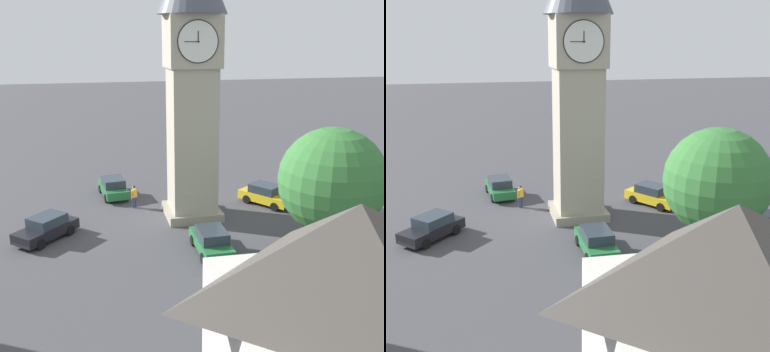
% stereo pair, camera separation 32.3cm
% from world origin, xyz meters
% --- Properties ---
extents(ground_plane, '(200.00, 200.00, 0.00)m').
position_xyz_m(ground_plane, '(0.00, 0.00, 0.00)').
color(ground_plane, '#424247').
extents(clock_tower, '(4.51, 4.51, 19.04)m').
position_xyz_m(clock_tower, '(0.00, 0.00, 11.09)').
color(clock_tower, gray).
rests_on(clock_tower, ground).
extents(car_blue_kerb, '(3.76, 4.34, 1.53)m').
position_xyz_m(car_blue_kerb, '(-5.94, -1.02, 0.76)').
color(car_blue_kerb, gold).
rests_on(car_blue_kerb, ground).
extents(car_silver_kerb, '(1.87, 4.16, 1.53)m').
position_xyz_m(car_silver_kerb, '(0.21, 6.12, 0.76)').
color(car_silver_kerb, '#236B38').
rests_on(car_silver_kerb, ground).
extents(car_red_corner, '(3.75, 4.35, 1.53)m').
position_xyz_m(car_red_corner, '(-10.71, 5.54, 0.76)').
color(car_red_corner, white).
rests_on(car_red_corner, ground).
extents(car_white_side, '(4.04, 4.17, 1.53)m').
position_xyz_m(car_white_side, '(9.73, 2.00, 0.76)').
color(car_white_side, black).
rests_on(car_white_side, ground).
extents(car_black_far, '(2.25, 4.32, 1.53)m').
position_xyz_m(car_black_far, '(5.17, -5.38, 0.76)').
color(car_black_far, '#236B38').
rests_on(car_black_far, ground).
extents(pedestrian, '(0.47, 0.39, 1.69)m').
position_xyz_m(pedestrian, '(3.81, -2.43, 1.01)').
color(pedestrian, '#2D3351').
rests_on(pedestrian, ground).
extents(tree, '(5.88, 5.88, 7.58)m').
position_xyz_m(tree, '(-5.99, 8.18, 4.63)').
color(tree, brown).
rests_on(tree, ground).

